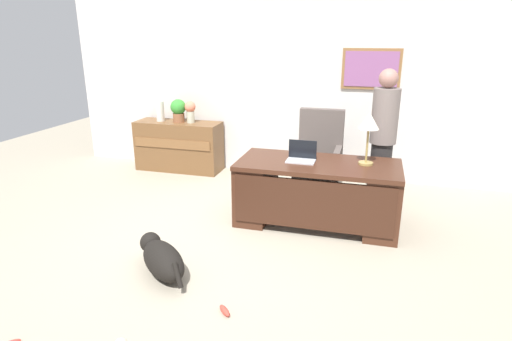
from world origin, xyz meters
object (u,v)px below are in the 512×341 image
(credenza, at_px, (179,146))
(person_standing, at_px, (383,137))
(dog_lying, at_px, (162,258))
(armchair, at_px, (319,158))
(vase_with_flowers, at_px, (190,110))
(desk, at_px, (317,191))
(vase_empty, at_px, (160,111))
(laptop, at_px, (302,156))
(potted_plant, at_px, (178,110))
(desk_lamp, at_px, (369,124))
(dog_toy_bone, at_px, (225,311))

(credenza, height_order, person_standing, person_standing)
(credenza, relative_size, dog_lying, 1.97)
(armchair, height_order, vase_with_flowers, armchair)
(desk, bearing_deg, dog_lying, -129.72)
(vase_empty, bearing_deg, dog_lying, -62.65)
(credenza, bearing_deg, armchair, -11.38)
(dog_lying, relative_size, laptop, 2.17)
(credenza, relative_size, vase_with_flowers, 4.07)
(vase_with_flowers, height_order, vase_empty, vase_with_flowers)
(credenza, height_order, potted_plant, potted_plant)
(person_standing, relative_size, laptop, 5.40)
(potted_plant, bearing_deg, person_standing, -12.44)
(laptop, distance_m, desk_lamp, 0.81)
(credenza, relative_size, vase_empty, 4.31)
(armchair, distance_m, vase_with_flowers, 2.19)
(armchair, relative_size, laptop, 3.60)
(dog_lying, bearing_deg, vase_with_flowers, 108.72)
(vase_empty, bearing_deg, potted_plant, 0.00)
(person_standing, distance_m, vase_with_flowers, 2.97)
(laptop, bearing_deg, potted_plant, 147.18)
(credenza, height_order, armchair, armchair)
(armchair, relative_size, potted_plant, 3.20)
(credenza, bearing_deg, dog_toy_bone, -59.37)
(credenza, height_order, desk_lamp, desk_lamp)
(desk, relative_size, dog_toy_bone, 11.73)
(desk, bearing_deg, vase_with_flowers, 146.14)
(potted_plant, bearing_deg, vase_with_flowers, -0.00)
(credenza, xyz_separation_m, vase_empty, (-0.30, 0.00, 0.55))
(dog_lying, distance_m, potted_plant, 3.27)
(desk, relative_size, credenza, 1.32)
(desk_lamp, relative_size, vase_empty, 1.82)
(desk_lamp, xyz_separation_m, potted_plant, (-2.92, 1.37, -0.21))
(credenza, relative_size, desk_lamp, 2.37)
(potted_plant, bearing_deg, armchair, -11.53)
(armchair, bearing_deg, potted_plant, 168.47)
(person_standing, xyz_separation_m, potted_plant, (-3.09, 0.68, 0.09))
(person_standing, xyz_separation_m, dog_lying, (-1.90, -2.25, -0.74))
(vase_with_flowers, height_order, dog_toy_bone, vase_with_flowers)
(desk, distance_m, potted_plant, 2.88)
(dog_lying, bearing_deg, credenza, 112.61)
(desk, xyz_separation_m, armchair, (-0.12, 1.01, 0.10))
(person_standing, bearing_deg, desk_lamp, -104.21)
(person_standing, distance_m, vase_empty, 3.48)
(dog_lying, xyz_separation_m, dog_toy_bone, (0.75, -0.40, -0.13))
(credenza, distance_m, potted_plant, 0.59)
(desk, xyz_separation_m, vase_with_flowers, (-2.20, 1.48, 0.58))
(armchair, xyz_separation_m, desk_lamp, (0.63, -0.91, 0.69))
(desk_lamp, relative_size, vase_with_flowers, 1.72)
(desk, height_order, dog_toy_bone, desk)
(credenza, xyz_separation_m, vase_with_flowers, (0.23, 0.00, 0.59))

